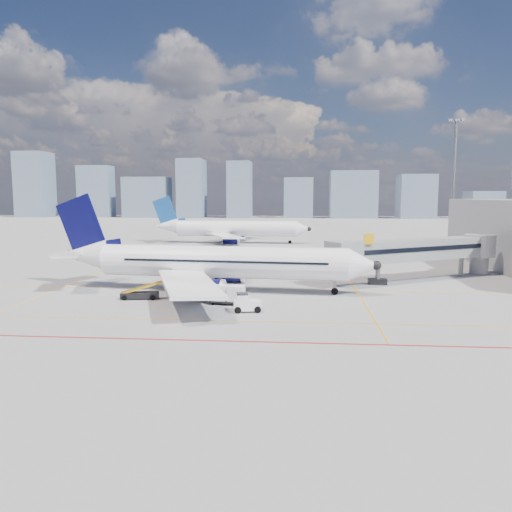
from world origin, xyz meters
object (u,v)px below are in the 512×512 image
(baggage_tug, at_px, (246,303))
(ramp_worker, at_px, (246,301))
(cargo_dolly, at_px, (228,294))
(main_aircraft, at_px, (209,262))
(second_aircraft, at_px, (230,229))
(belt_loader, at_px, (141,294))

(baggage_tug, xyz_separation_m, ramp_worker, (-0.00, 0.61, 0.04))
(baggage_tug, height_order, cargo_dolly, cargo_dolly)
(main_aircraft, bearing_deg, ramp_worker, -55.83)
(main_aircraft, distance_m, baggage_tug, 11.39)
(ramp_worker, bearing_deg, second_aircraft, 10.16)
(second_aircraft, distance_m, cargo_dolly, 63.29)
(second_aircraft, xyz_separation_m, baggage_tug, (10.43, -65.66, -2.40))
(second_aircraft, height_order, cargo_dolly, second_aircraft)
(main_aircraft, xyz_separation_m, belt_loader, (-6.20, -5.14, -2.65))
(ramp_worker, bearing_deg, main_aircraft, 30.26)
(belt_loader, bearing_deg, ramp_worker, -26.81)
(second_aircraft, distance_m, baggage_tug, 66.52)
(second_aircraft, relative_size, cargo_dolly, 9.85)
(cargo_dolly, bearing_deg, ramp_worker, -39.39)
(baggage_tug, height_order, ramp_worker, ramp_worker)
(main_aircraft, height_order, cargo_dolly, main_aircraft)
(ramp_worker, bearing_deg, belt_loader, 71.20)
(ramp_worker, bearing_deg, baggage_tug, -178.73)
(cargo_dolly, bearing_deg, baggage_tug, -45.80)
(baggage_tug, bearing_deg, belt_loader, 146.73)
(cargo_dolly, bearing_deg, belt_loader, 178.77)
(main_aircraft, xyz_separation_m, baggage_tug, (5.17, -9.86, -2.40))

